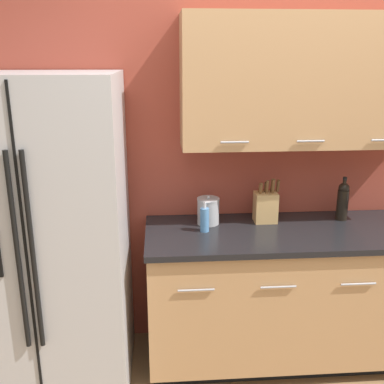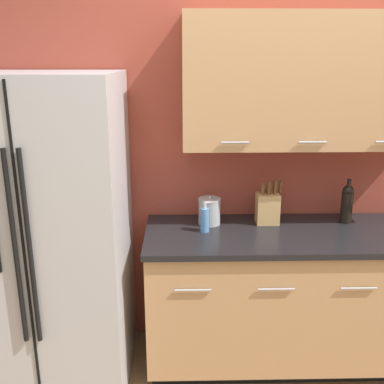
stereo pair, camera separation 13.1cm
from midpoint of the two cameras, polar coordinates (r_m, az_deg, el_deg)
name	(u,v)px [view 2 (the right image)]	position (r m, az deg, el deg)	size (l,w,h in m)	color
wall_back	(295,139)	(2.94, 14.21, 6.51)	(10.00, 0.39, 2.60)	#993D2D
counter_unit	(300,296)	(2.99, 14.77, -12.70)	(1.91, 0.64, 0.90)	black
refrigerator	(48,236)	(2.70, -16.47, -5.37)	(0.88, 0.81, 1.82)	#B2B2B5
knife_block	(268,207)	(2.85, 10.90, -1.94)	(0.16, 0.11, 0.29)	tan
wine_bottle	(347,203)	(2.98, 20.28, -1.30)	(0.07, 0.07, 0.28)	black
soap_dispenser	(205,219)	(2.67, 3.04, -3.52)	(0.06, 0.05, 0.19)	#4C7FB2
steel_canister	(209,211)	(2.79, 3.57, -2.45)	(0.14, 0.14, 0.18)	#A3A3A5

